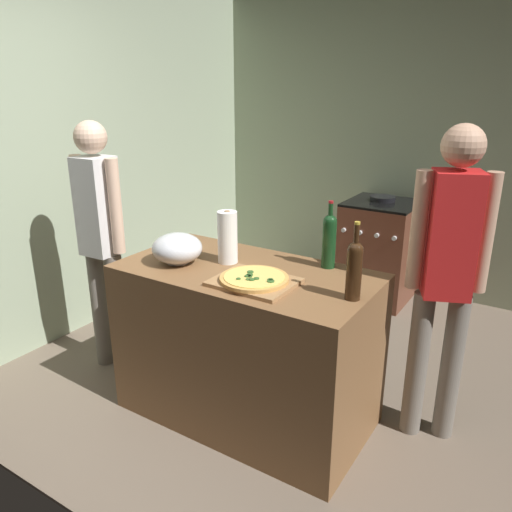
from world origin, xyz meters
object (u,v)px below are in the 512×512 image
person_in_stripes (101,234)px  pizza (254,278)px  mixing_bowl (177,248)px  stove (379,251)px  paper_towel_roll (228,237)px  wine_bottle_dark (354,268)px  person_in_red (447,269)px  wine_bottle_amber (329,239)px

person_in_stripes → pizza: bearing=-4.1°
pizza → mixing_bowl: 0.53m
stove → person_in_stripes: bearing=-118.4°
pizza → paper_towel_roll: 0.37m
mixing_bowl → paper_towel_roll: paper_towel_roll is taller
wine_bottle_dark → person_in_red: bearing=54.5°
person_in_stripes → paper_towel_roll: bearing=6.5°
wine_bottle_amber → person_in_stripes: person_in_stripes is taller
wine_bottle_amber → paper_towel_roll: bearing=-155.9°
wine_bottle_amber → wine_bottle_dark: 0.42m
person_in_red → pizza: bearing=-146.1°
mixing_bowl → paper_towel_roll: size_ratio=0.94×
mixing_bowl → paper_towel_roll: (0.23, 0.16, 0.06)m
pizza → stove: pizza is taller
paper_towel_roll → wine_bottle_amber: (0.50, 0.23, 0.02)m
mixing_bowl → person_in_stripes: (-0.68, 0.06, -0.04)m
paper_towel_roll → person_in_red: (1.09, 0.34, -0.07)m
pizza → wine_bottle_amber: (0.21, 0.42, 0.13)m
wine_bottle_amber → person_in_red: person_in_red is taller
wine_bottle_amber → wine_bottle_dark: (0.27, -0.32, -0.01)m
pizza → stove: (-0.09, 2.16, -0.49)m
pizza → person_in_stripes: (-1.21, 0.09, 0.01)m
wine_bottle_dark → person_in_stripes: person_in_stripes is taller
mixing_bowl → wine_bottle_dark: bearing=3.6°
person_in_red → stove: bearing=118.5°
wine_bottle_amber → person_in_stripes: 1.46m
wine_bottle_dark → person_in_red: 0.55m
wine_bottle_amber → wine_bottle_dark: size_ratio=0.99×
mixing_bowl → person_in_red: size_ratio=0.17×
stove → person_in_red: person_in_red is taller
wine_bottle_amber → person_in_stripes: (-1.41, -0.33, -0.12)m
paper_towel_roll → person_in_red: 1.15m
stove → wine_bottle_dark: bearing=-74.7°
mixing_bowl → paper_towel_roll: 0.28m
stove → person_in_red: (0.88, -1.62, 0.53)m
mixing_bowl → stove: bearing=78.4°
mixing_bowl → person_in_stripes: 0.69m
paper_towel_roll → wine_bottle_dark: (0.78, -0.10, 0.01)m
wine_bottle_amber → wine_bottle_dark: bearing=-49.9°
pizza → wine_bottle_amber: wine_bottle_amber is taller
pizza → stove: 2.21m
pizza → wine_bottle_dark: size_ratio=0.93×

